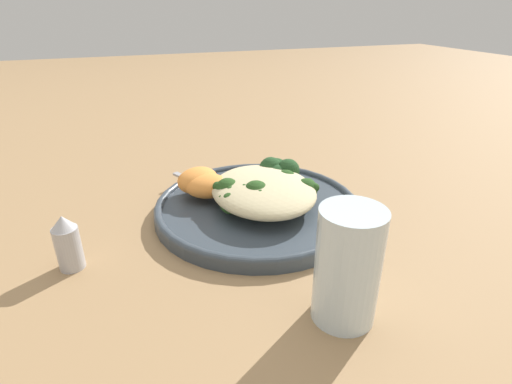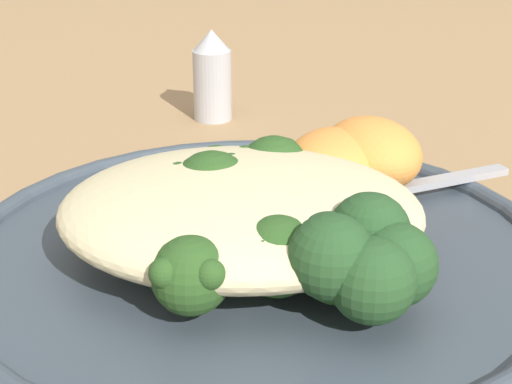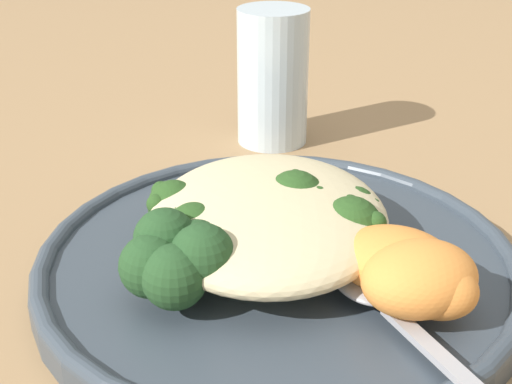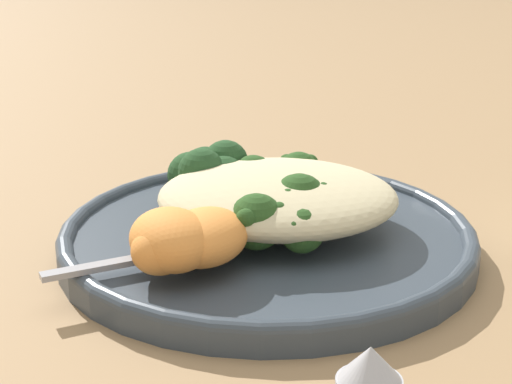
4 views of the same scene
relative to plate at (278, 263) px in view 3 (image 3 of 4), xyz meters
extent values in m
plane|color=#9E7A51|center=(0.01, 0.00, -0.01)|extent=(4.00, 4.00, 0.00)
cylinder|color=#38424C|center=(0.00, 0.00, 0.00)|extent=(0.30, 0.30, 0.02)
torus|color=#38424C|center=(0.00, 0.00, 0.00)|extent=(0.30, 0.30, 0.01)
ellipsoid|color=beige|center=(-0.01, 0.00, 0.03)|extent=(0.17, 0.15, 0.04)
ellipsoid|color=#ADC675|center=(0.02, 0.02, 0.02)|extent=(0.05, 0.07, 0.02)
sphere|color=#284C1E|center=(0.01, 0.04, 0.03)|extent=(0.04, 0.04, 0.04)
sphere|color=#284C1E|center=(0.01, 0.06, 0.04)|extent=(0.01, 0.01, 0.01)
sphere|color=#284C1E|center=(-0.01, 0.04, 0.04)|extent=(0.01, 0.01, 0.01)
sphere|color=#284C1E|center=(0.01, 0.03, 0.04)|extent=(0.01, 0.01, 0.01)
ellipsoid|color=#ADC675|center=(0.02, 0.01, 0.02)|extent=(0.09, 0.08, 0.01)
sphere|color=#284C1E|center=(-0.02, 0.05, 0.03)|extent=(0.03, 0.03, 0.03)
sphere|color=#284C1E|center=(-0.02, 0.06, 0.03)|extent=(0.01, 0.01, 0.01)
sphere|color=#284C1E|center=(-0.04, 0.05, 0.03)|extent=(0.01, 0.01, 0.01)
sphere|color=#284C1E|center=(-0.02, 0.04, 0.03)|extent=(0.01, 0.01, 0.01)
ellipsoid|color=#ADC675|center=(0.02, 0.01, 0.02)|extent=(0.08, 0.03, 0.02)
sphere|color=#284C1E|center=(-0.02, 0.01, 0.03)|extent=(0.04, 0.04, 0.04)
sphere|color=#284C1E|center=(-0.01, 0.03, 0.04)|extent=(0.02, 0.02, 0.02)
sphere|color=#284C1E|center=(-0.04, 0.01, 0.04)|extent=(0.02, 0.02, 0.02)
sphere|color=#284C1E|center=(-0.01, 0.00, 0.04)|extent=(0.02, 0.02, 0.02)
ellipsoid|color=#ADC675|center=(0.01, 0.01, 0.02)|extent=(0.07, 0.02, 0.02)
sphere|color=#284C1E|center=(-0.03, 0.01, 0.03)|extent=(0.04, 0.04, 0.04)
sphere|color=#284C1E|center=(-0.02, 0.02, 0.04)|extent=(0.01, 0.01, 0.01)
sphere|color=#284C1E|center=(-0.04, 0.02, 0.04)|extent=(0.01, 0.01, 0.01)
sphere|color=#284C1E|center=(-0.04, 0.00, 0.04)|extent=(0.01, 0.01, 0.01)
sphere|color=#284C1E|center=(-0.02, 0.00, 0.04)|extent=(0.01, 0.01, 0.01)
ellipsoid|color=#ADC675|center=(0.01, -0.01, 0.02)|extent=(0.09, 0.05, 0.02)
sphere|color=#284C1E|center=(-0.03, -0.03, 0.03)|extent=(0.03, 0.03, 0.03)
sphere|color=#284C1E|center=(-0.03, -0.01, 0.03)|extent=(0.01, 0.01, 0.01)
sphere|color=#284C1E|center=(-0.05, -0.03, 0.03)|extent=(0.01, 0.01, 0.01)
sphere|color=#284C1E|center=(-0.03, -0.04, 0.03)|extent=(0.01, 0.01, 0.01)
ellipsoid|color=#ADC675|center=(0.00, -0.03, 0.02)|extent=(0.07, 0.08, 0.01)
sphere|color=#284C1E|center=(-0.02, -0.06, 0.03)|extent=(0.03, 0.03, 0.03)
sphere|color=#284C1E|center=(-0.01, -0.06, 0.03)|extent=(0.01, 0.01, 0.01)
sphere|color=#284C1E|center=(-0.03, -0.06, 0.03)|extent=(0.01, 0.01, 0.01)
sphere|color=#284C1E|center=(-0.03, -0.07, 0.03)|extent=(0.01, 0.01, 0.01)
sphere|color=#284C1E|center=(-0.01, -0.07, 0.03)|extent=(0.01, 0.01, 0.01)
ellipsoid|color=#ADC675|center=(0.03, -0.01, 0.02)|extent=(0.04, 0.08, 0.02)
sphere|color=#284C1E|center=(0.02, -0.05, 0.03)|extent=(0.04, 0.04, 0.04)
sphere|color=#284C1E|center=(0.03, -0.04, 0.03)|extent=(0.01, 0.01, 0.01)
sphere|color=#284C1E|center=(0.01, -0.04, 0.03)|extent=(0.01, 0.01, 0.01)
sphere|color=#284C1E|center=(0.01, -0.06, 0.03)|extent=(0.01, 0.01, 0.01)
sphere|color=#284C1E|center=(0.03, -0.06, 0.03)|extent=(0.01, 0.01, 0.01)
ellipsoid|color=#ADC675|center=(0.03, -0.02, 0.02)|extent=(0.03, 0.07, 0.02)
sphere|color=#284C1E|center=(0.04, -0.05, 0.03)|extent=(0.03, 0.03, 0.03)
sphere|color=#284C1E|center=(0.04, -0.04, 0.03)|extent=(0.01, 0.01, 0.01)
sphere|color=#284C1E|center=(0.03, -0.04, 0.03)|extent=(0.01, 0.01, 0.01)
sphere|color=#284C1E|center=(0.03, -0.06, 0.03)|extent=(0.01, 0.01, 0.01)
sphere|color=#284C1E|center=(0.04, -0.06, 0.03)|extent=(0.01, 0.01, 0.01)
ellipsoid|color=orange|center=(0.06, 0.08, 0.03)|extent=(0.07, 0.08, 0.04)
ellipsoid|color=orange|center=(0.06, 0.08, 0.03)|extent=(0.05, 0.06, 0.03)
ellipsoid|color=orange|center=(0.04, 0.07, 0.03)|extent=(0.07, 0.08, 0.03)
sphere|color=#234723|center=(0.06, -0.05, 0.03)|extent=(0.04, 0.04, 0.04)
sphere|color=#234723|center=(0.05, -0.04, 0.04)|extent=(0.04, 0.04, 0.04)
sphere|color=#234723|center=(0.03, -0.04, 0.03)|extent=(0.04, 0.04, 0.04)
sphere|color=#234723|center=(0.03, -0.06, 0.04)|extent=(0.04, 0.04, 0.04)
sphere|color=#234723|center=(0.05, -0.07, 0.03)|extent=(0.04, 0.04, 0.04)
cube|color=#A3A3A8|center=(0.10, 0.08, 0.01)|extent=(0.08, 0.05, 0.00)
ellipsoid|color=#A3A3A8|center=(0.04, 0.05, 0.02)|extent=(0.05, 0.05, 0.01)
cylinder|color=silver|center=(-0.23, -0.01, 0.05)|extent=(0.06, 0.06, 0.12)
camera|label=1|loc=(-0.49, 0.18, 0.27)|focal=28.00mm
camera|label=2|loc=(0.02, -0.37, 0.20)|focal=60.00mm
camera|label=3|loc=(0.38, 0.00, 0.24)|focal=50.00mm
camera|label=4|loc=(-0.01, 0.57, 0.24)|focal=60.00mm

